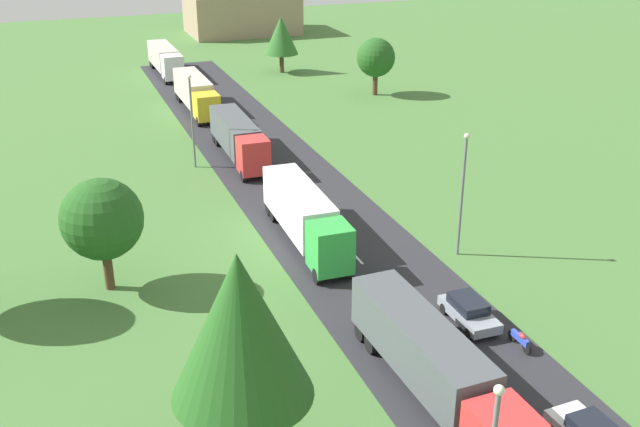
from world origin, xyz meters
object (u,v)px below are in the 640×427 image
Objects in this scene: motorcycle_courier at (520,339)px; tree_oak at (240,327)px; tree_birch at (376,58)px; truck_fifth at (165,59)px; truck_fourth at (196,92)px; truck_third at (238,137)px; car_third at (469,311)px; tree_maple at (102,219)px; distant_building at (242,13)px; tree_elm at (281,35)px; lamppost_second at (463,189)px; lamppost_third at (192,117)px; truck_lead at (433,362)px; truck_second at (305,215)px.

tree_oak reaches higher than motorcycle_courier.
motorcycle_courier is 53.30m from tree_birch.
motorcycle_courier is at bearing -84.77° from truck_fifth.
truck_third is at bearing -89.22° from truck_fourth.
car_third is at bearing 112.69° from motorcycle_courier.
tree_maple is (-13.55, -20.15, 2.52)m from truck_third.
tree_birch is 45.28m from distant_building.
truck_fourth is 48.71m from car_third.
tree_maple reaches higher than distant_building.
tree_oak is 62.64m from tree_birch.
tree_birch is 0.91× the size of tree_elm.
truck_fifth is at bearing 98.65° from lamppost_second.
truck_fourth is at bearing 97.03° from motorcycle_courier.
tree_oak is (-15.97, -3.42, 6.33)m from motorcycle_courier.
tree_maple reaches higher than tree_birch.
lamppost_third is (-10.25, 33.92, 4.02)m from motorcycle_courier.
truck_third is at bearing -114.39° from tree_elm.
truck_fifth is at bearing 94.37° from car_third.
tree_oak is at bearing -109.17° from tree_elm.
tree_oak is 1.52× the size of tree_birch.
truck_lead is 69.71m from tree_elm.
motorcycle_courier is 0.11× the size of distant_building.
tree_birch is at bearing 38.23° from truck_third.
lamppost_third is 21.70m from tree_maple.
motorcycle_courier is (6.12, -34.51, -1.55)m from truck_third.
distant_building is (17.43, 26.13, 1.18)m from truck_fifth.
truck_third is at bearing 8.19° from lamppost_third.
tree_oak is (-14.69, -6.49, 6.06)m from car_third.
car_third is at bearing -84.03° from truck_fourth.
truck_second is 17.34m from motorcycle_courier.
lamppost_second reaches higher than tree_maple.
motorcycle_courier is 66.68m from tree_elm.
tree_maple is at bearing -110.57° from distant_building.
tree_birch is at bearing -41.73° from truck_fifth.
truck_third is at bearing 100.05° from motorcycle_courier.
tree_elm is 30.29m from distant_building.
truck_lead is at bearing -51.15° from tree_maple.
tree_maple is at bearing -109.73° from truck_fourth.
truck_lead is at bearing -83.93° from lamppost_third.
truck_lead is 1.34× the size of tree_oak.
truck_lead is 18.10m from truck_second.
truck_fifth is at bearing 90.46° from truck_third.
truck_third is at bearing 110.23° from lamppost_second.
tree_birch is 16.42m from tree_elm.
truck_third reaches higher than truck_lead.
truck_fifth is 36.39m from lamppost_third.
car_third is 9.55m from lamppost_second.
tree_oak is at bearing -97.42° from truck_fifth.
truck_fifth is 15.36m from tree_elm.
truck_second is 1.71× the size of tree_elm.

